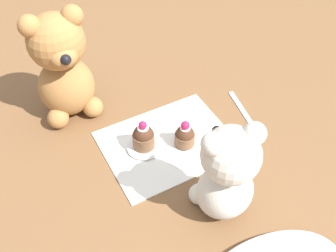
{
  "coord_description": "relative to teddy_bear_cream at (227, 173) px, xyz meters",
  "views": [
    {
      "loc": [
        0.28,
        0.51,
        0.66
      ],
      "look_at": [
        0.0,
        0.0,
        0.06
      ],
      "focal_mm": 42.0,
      "sensor_mm": 36.0,
      "label": 1
    }
  ],
  "objects": [
    {
      "name": "teddy_bear_tan",
      "position": [
        0.16,
        -0.4,
        0.02
      ],
      "size": [
        0.13,
        0.14,
        0.27
      ],
      "rotation": [
        0.0,
        0.0,
        3.11
      ],
      "color": "#A3703D",
      "rests_on": "ground_plane"
    },
    {
      "name": "teaspoon",
      "position": [
        -0.2,
        -0.2,
        -0.11
      ],
      "size": [
        0.04,
        0.14,
        0.01
      ],
      "primitive_type": "cube",
      "rotation": [
        0.0,
        0.0,
        1.38
      ],
      "color": "silver",
      "rests_on": "ground_plane"
    },
    {
      "name": "teddy_bear_cream",
      "position": [
        0.0,
        0.0,
        0.0
      ],
      "size": [
        0.12,
        0.12,
        0.22
      ],
      "rotation": [
        0.0,
        0.0,
        -0.18
      ],
      "color": "beige",
      "rests_on": "ground_plane"
    },
    {
      "name": "cupcake_near_cream_bear",
      "position": [
        -0.02,
        -0.17,
        -0.08
      ],
      "size": [
        0.04,
        0.04,
        0.07
      ],
      "color": "brown",
      "rests_on": "knitted_placemat"
    },
    {
      "name": "ground_plane",
      "position": [
        0.01,
        -0.2,
        -0.11
      ],
      "size": [
        4.0,
        4.0,
        0.0
      ],
      "primitive_type": "plane",
      "color": "brown"
    },
    {
      "name": "saucer_plate",
      "position": [
        0.06,
        -0.21,
        -0.1
      ],
      "size": [
        0.08,
        0.08,
        0.01
      ],
      "primitive_type": "cylinder",
      "color": "white",
      "rests_on": "knitted_placemat"
    },
    {
      "name": "cupcake_near_tan_bear",
      "position": [
        0.06,
        -0.21,
        -0.07
      ],
      "size": [
        0.05,
        0.05,
        0.07
      ],
      "color": "brown",
      "rests_on": "saucer_plate"
    },
    {
      "name": "knitted_placemat",
      "position": [
        0.01,
        -0.2,
        -0.11
      ],
      "size": [
        0.28,
        0.22,
        0.01
      ],
      "primitive_type": "cube",
      "color": "silver",
      "rests_on": "ground_plane"
    }
  ]
}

